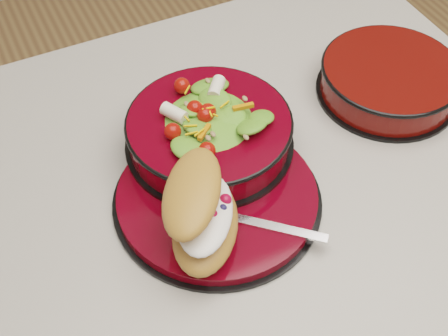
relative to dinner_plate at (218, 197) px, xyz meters
name	(u,v)px	position (x,y,z in m)	size (l,w,h in m)	color
dinner_plate	(218,197)	(0.00, 0.00, 0.00)	(0.29, 0.29, 0.02)	black
salad_bowl	(209,127)	(0.03, 0.09, 0.05)	(0.24, 0.24, 0.10)	black
croissant	(203,211)	(-0.04, -0.05, 0.05)	(0.15, 0.18, 0.09)	#BC7E39
fork	(255,222)	(0.02, -0.07, 0.01)	(0.14, 0.13, 0.00)	silver
extra_bowl	(389,79)	(0.34, 0.08, 0.02)	(0.23, 0.23, 0.05)	black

